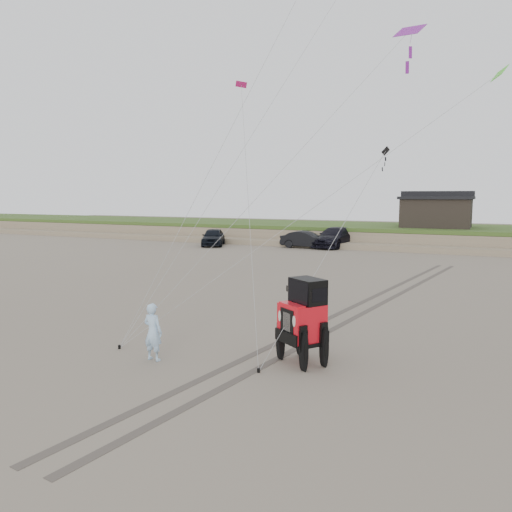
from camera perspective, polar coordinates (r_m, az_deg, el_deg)
The scene contains 12 objects.
ground at distance 14.80m, azimuth -3.12°, elevation -11.44°, with size 160.00×160.00×0.00m, color #6B6054.
dune_ridge at distance 50.44m, azimuth 17.62°, elevation 2.24°, with size 160.00×14.25×1.73m.
cabin at distance 49.59m, azimuth 19.94°, elevation 4.87°, with size 6.40×5.40×3.35m.
truck_a at distance 46.80m, azimuth -4.90°, elevation 2.19°, with size 1.92×4.78×1.63m, color black.
truck_b at distance 44.70m, azimuth 5.75°, elevation 1.87°, with size 1.58×4.54×1.50m, color black.
truck_c at distance 45.76m, azimuth 9.04°, elevation 2.12°, with size 2.52×6.19×1.80m, color black.
jeep at distance 14.04m, azimuth 5.28°, elevation -8.41°, with size 2.21×5.12×1.91m, color red, non-canonical shape.
man at distance 14.57m, azimuth -11.70°, elevation -8.48°, with size 0.60×0.40×1.65m, color #97B9EA.
kite_flock at distance 22.19m, azimuth 15.31°, elevation 23.70°, with size 10.94×6.64×9.27m.
stake_main at distance 16.05m, azimuth -15.35°, elevation -9.99°, with size 0.08×0.08×0.12m, color black.
stake_aux at distance 13.54m, azimuth 0.29°, elevation -12.94°, with size 0.08×0.08×0.12m, color black.
tire_tracks at distance 21.39m, azimuth 12.04°, elevation -5.80°, with size 5.22×29.74×0.01m.
Camera 1 is at (6.72, -12.34, 4.66)m, focal length 35.00 mm.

